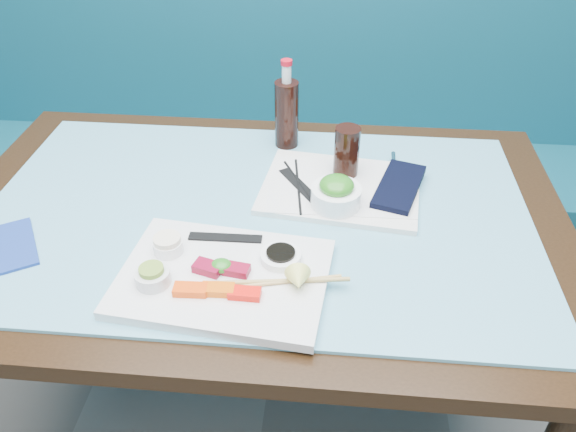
# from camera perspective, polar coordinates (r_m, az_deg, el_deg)

# --- Properties ---
(booth_bench) EXTENTS (3.00, 0.56, 1.17)m
(booth_bench) POSITION_cam_1_polar(r_m,az_deg,el_deg) (2.17, 0.10, 5.55)
(booth_bench) COLOR #0D4858
(booth_bench) RESTS_ON ground
(dining_table) EXTENTS (1.40, 0.90, 0.75)m
(dining_table) POSITION_cam_1_polar(r_m,az_deg,el_deg) (1.32, -3.15, -2.72)
(dining_table) COLOR black
(dining_table) RESTS_ON ground
(glass_top) EXTENTS (1.22, 0.76, 0.01)m
(glass_top) POSITION_cam_1_polar(r_m,az_deg,el_deg) (1.26, -3.28, 0.32)
(glass_top) COLOR #5FA5BE
(glass_top) RESTS_ON dining_table
(sashimi_plate) EXTENTS (0.42, 0.32, 0.02)m
(sashimi_plate) POSITION_cam_1_polar(r_m,az_deg,el_deg) (1.08, -6.56, -6.24)
(sashimi_plate) COLOR white
(sashimi_plate) RESTS_ON glass_top
(salmon_left) EXTENTS (0.06, 0.03, 0.01)m
(salmon_left) POSITION_cam_1_polar(r_m,az_deg,el_deg) (1.04, -9.89, -7.39)
(salmon_left) COLOR #FF490A
(salmon_left) RESTS_ON sashimi_plate
(salmon_mid) EXTENTS (0.06, 0.03, 0.01)m
(salmon_mid) POSITION_cam_1_polar(r_m,az_deg,el_deg) (1.04, -7.13, -7.43)
(salmon_mid) COLOR #F25D09
(salmon_mid) RESTS_ON sashimi_plate
(salmon_right) EXTENTS (0.06, 0.03, 0.01)m
(salmon_right) POSITION_cam_1_polar(r_m,az_deg,el_deg) (1.03, -4.42, -7.84)
(salmon_right) COLOR #FA140A
(salmon_right) RESTS_ON sashimi_plate
(tuna_left) EXTENTS (0.06, 0.05, 0.02)m
(tuna_left) POSITION_cam_1_polar(r_m,az_deg,el_deg) (1.08, -8.15, -5.22)
(tuna_left) COLOR maroon
(tuna_left) RESTS_ON sashimi_plate
(tuna_right) EXTENTS (0.05, 0.04, 0.02)m
(tuna_right) POSITION_cam_1_polar(r_m,az_deg,el_deg) (1.07, -5.26, -5.46)
(tuna_right) COLOR maroon
(tuna_right) RESTS_ON sashimi_plate
(seaweed_garnish) EXTENTS (0.05, 0.05, 0.02)m
(seaweed_garnish) POSITION_cam_1_polar(r_m,az_deg,el_deg) (1.08, -6.80, -5.03)
(seaweed_garnish) COLOR #25781B
(seaweed_garnish) RESTS_ON sashimi_plate
(ramekin_wasabi) EXTENTS (0.09, 0.09, 0.03)m
(ramekin_wasabi) POSITION_cam_1_polar(r_m,az_deg,el_deg) (1.07, -13.58, -6.05)
(ramekin_wasabi) COLOR silver
(ramekin_wasabi) RESTS_ON sashimi_plate
(wasabi_fill) EXTENTS (0.05, 0.05, 0.01)m
(wasabi_fill) POSITION_cam_1_polar(r_m,az_deg,el_deg) (1.06, -13.73, -5.31)
(wasabi_fill) COLOR olive
(wasabi_fill) RESTS_ON ramekin_wasabi
(ramekin_ginger) EXTENTS (0.07, 0.07, 0.02)m
(ramekin_ginger) POSITION_cam_1_polar(r_m,az_deg,el_deg) (1.14, -12.08, -3.05)
(ramekin_ginger) COLOR white
(ramekin_ginger) RESTS_ON sashimi_plate
(ginger_fill) EXTENTS (0.06, 0.06, 0.01)m
(ginger_fill) POSITION_cam_1_polar(r_m,az_deg,el_deg) (1.13, -12.20, -2.35)
(ginger_fill) COLOR #F1E3C6
(ginger_fill) RESTS_ON ramekin_ginger
(soy_dish) EXTENTS (0.10, 0.10, 0.02)m
(soy_dish) POSITION_cam_1_polar(r_m,az_deg,el_deg) (1.10, -0.74, -4.15)
(soy_dish) COLOR white
(soy_dish) RESTS_ON sashimi_plate
(soy_fill) EXTENTS (0.07, 0.07, 0.01)m
(soy_fill) POSITION_cam_1_polar(r_m,az_deg,el_deg) (1.09, -0.74, -3.73)
(soy_fill) COLOR black
(soy_fill) RESTS_ON soy_dish
(lemon_wedge) EXTENTS (0.05, 0.05, 0.05)m
(lemon_wedge) POSITION_cam_1_polar(r_m,az_deg,el_deg) (1.02, 1.04, -6.52)
(lemon_wedge) COLOR #F2F473
(lemon_wedge) RESTS_ON sashimi_plate
(chopstick_sleeve) EXTENTS (0.15, 0.03, 0.00)m
(chopstick_sleeve) POSITION_cam_1_polar(r_m,az_deg,el_deg) (1.16, -6.39, -2.20)
(chopstick_sleeve) COLOR black
(chopstick_sleeve) RESTS_ON sashimi_plate
(wooden_chopstick_a) EXTENTS (0.26, 0.04, 0.01)m
(wooden_chopstick_a) POSITION_cam_1_polar(r_m,az_deg,el_deg) (1.05, -0.83, -6.64)
(wooden_chopstick_a) COLOR tan
(wooden_chopstick_a) RESTS_ON sashimi_plate
(wooden_chopstick_b) EXTENTS (0.21, 0.06, 0.01)m
(wooden_chopstick_b) POSITION_cam_1_polar(r_m,az_deg,el_deg) (1.05, -0.28, -6.71)
(wooden_chopstick_b) COLOR tan
(wooden_chopstick_b) RESTS_ON sashimi_plate
(serving_tray) EXTENTS (0.39, 0.31, 0.01)m
(serving_tray) POSITION_cam_1_polar(r_m,az_deg,el_deg) (1.33, 5.34, 2.79)
(serving_tray) COLOR white
(serving_tray) RESTS_ON glass_top
(paper_placemat) EXTENTS (0.34, 0.24, 0.00)m
(paper_placemat) POSITION_cam_1_polar(r_m,az_deg,el_deg) (1.32, 5.36, 3.07)
(paper_placemat) COLOR silver
(paper_placemat) RESTS_ON serving_tray
(seaweed_bowl) EXTENTS (0.12, 0.12, 0.04)m
(seaweed_bowl) POSITION_cam_1_polar(r_m,az_deg,el_deg) (1.25, 4.90, 1.99)
(seaweed_bowl) COLOR white
(seaweed_bowl) RESTS_ON serving_tray
(seaweed_salad) EXTENTS (0.10, 0.10, 0.04)m
(seaweed_salad) POSITION_cam_1_polar(r_m,az_deg,el_deg) (1.23, 4.97, 3.13)
(seaweed_salad) COLOR #29781B
(seaweed_salad) RESTS_ON seaweed_bowl
(cola_glass) EXTENTS (0.08, 0.08, 0.12)m
(cola_glass) POSITION_cam_1_polar(r_m,az_deg,el_deg) (1.34, 5.98, 6.52)
(cola_glass) COLOR black
(cola_glass) RESTS_ON serving_tray
(navy_pouch) EXTENTS (0.14, 0.22, 0.02)m
(navy_pouch) POSITION_cam_1_polar(r_m,az_deg,el_deg) (1.33, 11.21, 2.97)
(navy_pouch) COLOR black
(navy_pouch) RESTS_ON serving_tray
(fork) EXTENTS (0.02, 0.10, 0.01)m
(fork) POSITION_cam_1_polar(r_m,az_deg,el_deg) (1.41, 10.68, 5.30)
(fork) COLOR silver
(fork) RESTS_ON serving_tray
(black_chopstick_a) EXTENTS (0.03, 0.22, 0.01)m
(black_chopstick_a) POSITION_cam_1_polar(r_m,az_deg,el_deg) (1.31, 1.04, 3.13)
(black_chopstick_a) COLOR black
(black_chopstick_a) RESTS_ON serving_tray
(black_chopstick_b) EXTENTS (0.10, 0.20, 0.01)m
(black_chopstick_b) POSITION_cam_1_polar(r_m,az_deg,el_deg) (1.31, 1.38, 3.11)
(black_chopstick_b) COLOR black
(black_chopstick_b) RESTS_ON serving_tray
(tray_sleeve) EXTENTS (0.11, 0.15, 0.00)m
(tray_sleeve) POSITION_cam_1_polar(r_m,az_deg,el_deg) (1.31, 1.21, 3.09)
(tray_sleeve) COLOR black
(tray_sleeve) RESTS_ON serving_tray
(cola_bottle_body) EXTENTS (0.08, 0.08, 0.18)m
(cola_bottle_body) POSITION_cam_1_polar(r_m,az_deg,el_deg) (1.47, -0.14, 10.28)
(cola_bottle_body) COLOR black
(cola_bottle_body) RESTS_ON glass_top
(cola_bottle_neck) EXTENTS (0.03, 0.03, 0.05)m
(cola_bottle_neck) POSITION_cam_1_polar(r_m,az_deg,el_deg) (1.42, -0.15, 14.26)
(cola_bottle_neck) COLOR silver
(cola_bottle_neck) RESTS_ON cola_bottle_body
(cola_bottle_cap) EXTENTS (0.03, 0.03, 0.01)m
(cola_bottle_cap) POSITION_cam_1_polar(r_m,az_deg,el_deg) (1.41, -0.15, 15.34)
(cola_bottle_cap) COLOR red
(cola_bottle_cap) RESTS_ON cola_bottle_neck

